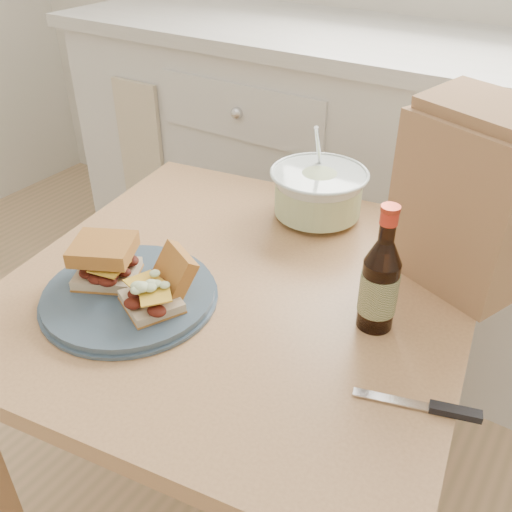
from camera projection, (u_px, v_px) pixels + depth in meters
The scene contains 9 objects.
cabinet_run at pixel (430, 202), 1.75m from camera, with size 2.50×0.64×0.94m.
dining_table at pixel (241, 324), 1.10m from camera, with size 0.93×0.93×0.68m.
plate at pixel (129, 295), 1.00m from camera, with size 0.30×0.30×0.02m, color #3D5063.
sandwich_left at pixel (105, 260), 1.00m from camera, with size 0.14×0.13×0.08m.
sandwich_right at pixel (158, 287), 0.96m from camera, with size 0.12×0.16×0.08m.
coleslaw_bowl at pixel (318, 195), 1.22m from camera, with size 0.21×0.21×0.21m.
beer_bottle at pixel (380, 283), 0.90m from camera, with size 0.06×0.06×0.22m.
knife at pixel (439, 409), 0.79m from camera, with size 0.17×0.07×0.01m.
paper_bag at pixel (470, 203), 0.98m from camera, with size 0.23×0.15×0.30m, color #AC7653.
Camera 1 is at (0.41, 0.10, 1.30)m, focal length 40.00 mm.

